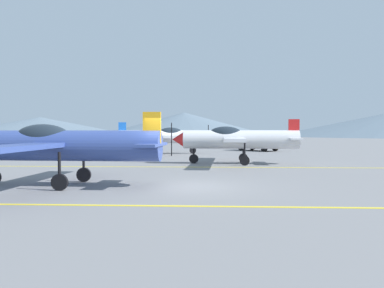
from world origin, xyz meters
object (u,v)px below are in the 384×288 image
at_px(airplane_far, 163,136).
at_px(car_sedan, 258,142).
at_px(airplane_mid, 236,139).
at_px(airplane_near, 59,145).

xyz_separation_m(airplane_far, car_sedan, (8.72, 5.59, -0.69)).
xyz_separation_m(airplane_mid, airplane_far, (-5.63, 9.54, 0.00)).
xyz_separation_m(airplane_near, airplane_mid, (7.09, 9.84, 0.00)).
xyz_separation_m(airplane_near, airplane_far, (1.46, 19.37, 0.00)).
bearing_deg(car_sedan, airplane_far, -147.31).
distance_m(airplane_near, car_sedan, 26.97).
bearing_deg(airplane_near, car_sedan, 67.83).
xyz_separation_m(airplane_near, car_sedan, (10.17, 24.97, -0.69)).
bearing_deg(airplane_far, airplane_near, -94.30).
relative_size(airplane_near, car_sedan, 2.09).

